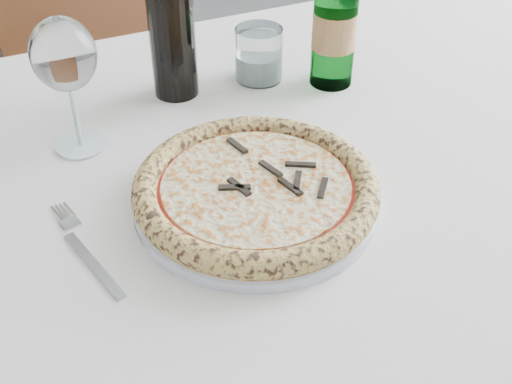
{
  "coord_description": "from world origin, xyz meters",
  "views": [
    {
      "loc": [
        -0.14,
        -0.65,
        1.27
      ],
      "look_at": [
        0.18,
        -0.11,
        0.78
      ],
      "focal_mm": 45.0,
      "sensor_mm": 36.0,
      "label": 1
    }
  ],
  "objects_px": {
    "chair_far": "(96,75)",
    "beer_bottle": "(335,20)",
    "pizza": "(256,188)",
    "wine_glass": "(64,57)",
    "tumbler": "(259,57)",
    "dining_table": "(221,209)",
    "plate": "(256,199)",
    "wine_bottle": "(171,20)"
  },
  "relations": [
    {
      "from": "dining_table",
      "to": "beer_bottle",
      "type": "relative_size",
      "value": 6.19
    },
    {
      "from": "beer_bottle",
      "to": "wine_bottle",
      "type": "distance_m",
      "value": 0.26
    },
    {
      "from": "tumbler",
      "to": "chair_far",
      "type": "bearing_deg",
      "value": 101.02
    },
    {
      "from": "wine_glass",
      "to": "wine_bottle",
      "type": "xyz_separation_m",
      "value": [
        0.18,
        0.07,
        -0.02
      ]
    },
    {
      "from": "wine_glass",
      "to": "wine_bottle",
      "type": "bearing_deg",
      "value": 21.09
    },
    {
      "from": "pizza",
      "to": "wine_glass",
      "type": "height_order",
      "value": "wine_glass"
    },
    {
      "from": "chair_far",
      "to": "wine_bottle",
      "type": "distance_m",
      "value": 0.65
    },
    {
      "from": "wine_glass",
      "to": "tumbler",
      "type": "height_order",
      "value": "wine_glass"
    },
    {
      "from": "plate",
      "to": "wine_bottle",
      "type": "bearing_deg",
      "value": 83.01
    },
    {
      "from": "pizza",
      "to": "wine_bottle",
      "type": "xyz_separation_m",
      "value": [
        0.04,
        0.31,
        0.1
      ]
    },
    {
      "from": "wine_glass",
      "to": "beer_bottle",
      "type": "distance_m",
      "value": 0.42
    },
    {
      "from": "chair_far",
      "to": "beer_bottle",
      "type": "xyz_separation_m",
      "value": [
        0.21,
        -0.65,
        0.33
      ]
    },
    {
      "from": "wine_glass",
      "to": "tumbler",
      "type": "bearing_deg",
      "value": 7.81
    },
    {
      "from": "dining_table",
      "to": "wine_glass",
      "type": "distance_m",
      "value": 0.3
    },
    {
      "from": "tumbler",
      "to": "wine_bottle",
      "type": "relative_size",
      "value": 0.3
    },
    {
      "from": "chair_far",
      "to": "wine_bottle",
      "type": "xyz_separation_m",
      "value": [
        -0.03,
        -0.55,
        0.35
      ]
    },
    {
      "from": "tumbler",
      "to": "beer_bottle",
      "type": "xyz_separation_m",
      "value": [
        0.1,
        -0.07,
        0.07
      ]
    },
    {
      "from": "pizza",
      "to": "dining_table",
      "type": "bearing_deg",
      "value": 90.0
    },
    {
      "from": "chair_far",
      "to": "tumbler",
      "type": "xyz_separation_m",
      "value": [
        0.11,
        -0.58,
        0.26
      ]
    },
    {
      "from": "dining_table",
      "to": "plate",
      "type": "height_order",
      "value": "plate"
    },
    {
      "from": "dining_table",
      "to": "tumbler",
      "type": "xyz_separation_m",
      "value": [
        0.18,
        0.19,
        0.12
      ]
    },
    {
      "from": "pizza",
      "to": "beer_bottle",
      "type": "height_order",
      "value": "beer_bottle"
    },
    {
      "from": "pizza",
      "to": "wine_bottle",
      "type": "height_order",
      "value": "wine_bottle"
    },
    {
      "from": "beer_bottle",
      "to": "chair_far",
      "type": "bearing_deg",
      "value": 107.67
    },
    {
      "from": "wine_bottle",
      "to": "plate",
      "type": "bearing_deg",
      "value": -96.99
    },
    {
      "from": "chair_far",
      "to": "wine_glass",
      "type": "distance_m",
      "value": 0.75
    },
    {
      "from": "dining_table",
      "to": "plate",
      "type": "bearing_deg",
      "value": -90.0
    },
    {
      "from": "chair_far",
      "to": "beer_bottle",
      "type": "bearing_deg",
      "value": -72.33
    },
    {
      "from": "wine_glass",
      "to": "chair_far",
      "type": "bearing_deg",
      "value": 71.35
    },
    {
      "from": "chair_far",
      "to": "beer_bottle",
      "type": "height_order",
      "value": "beer_bottle"
    },
    {
      "from": "dining_table",
      "to": "pizza",
      "type": "height_order",
      "value": "pizza"
    },
    {
      "from": "dining_table",
      "to": "chair_far",
      "type": "bearing_deg",
      "value": 85.19
    },
    {
      "from": "dining_table",
      "to": "pizza",
      "type": "xyz_separation_m",
      "value": [
        -0.0,
        -0.1,
        0.11
      ]
    },
    {
      "from": "pizza",
      "to": "chair_far",
      "type": "bearing_deg",
      "value": 85.74
    },
    {
      "from": "plate",
      "to": "dining_table",
      "type": "bearing_deg",
      "value": 90.0
    },
    {
      "from": "chair_far",
      "to": "beer_bottle",
      "type": "relative_size",
      "value": 3.43
    },
    {
      "from": "dining_table",
      "to": "chair_far",
      "type": "relative_size",
      "value": 1.8
    },
    {
      "from": "pizza",
      "to": "beer_bottle",
      "type": "xyz_separation_m",
      "value": [
        0.27,
        0.21,
        0.08
      ]
    },
    {
      "from": "chair_far",
      "to": "beer_bottle",
      "type": "distance_m",
      "value": 0.76
    },
    {
      "from": "dining_table",
      "to": "plate",
      "type": "xyz_separation_m",
      "value": [
        0.0,
        -0.1,
        0.09
      ]
    },
    {
      "from": "wine_glass",
      "to": "tumbler",
      "type": "xyz_separation_m",
      "value": [
        0.32,
        0.04,
        -0.1
      ]
    },
    {
      "from": "chair_far",
      "to": "plate",
      "type": "xyz_separation_m",
      "value": [
        -0.06,
        -0.87,
        0.23
      ]
    }
  ]
}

